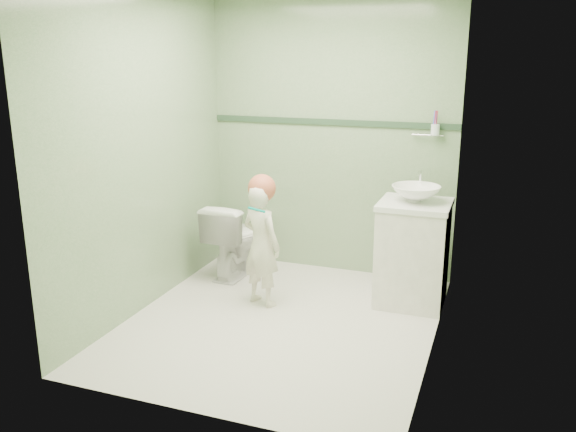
% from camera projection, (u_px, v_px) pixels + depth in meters
% --- Properties ---
extents(ground, '(2.50, 2.50, 0.00)m').
position_uv_depth(ground, '(281.00, 322.00, 4.44)').
color(ground, silver).
rests_on(ground, ground).
extents(room_shell, '(2.50, 2.54, 2.40)m').
position_uv_depth(room_shell, '(281.00, 163.00, 4.13)').
color(room_shell, gray).
rests_on(room_shell, ground).
extents(trim_stripe, '(2.20, 0.02, 0.05)m').
position_uv_depth(trim_stripe, '(331.00, 122.00, 5.21)').
color(trim_stripe, '#2A442F').
rests_on(trim_stripe, room_shell).
extents(vanity, '(0.52, 0.50, 0.80)m').
position_uv_depth(vanity, '(412.00, 255.00, 4.69)').
color(vanity, beige).
rests_on(vanity, ground).
extents(counter, '(0.54, 0.52, 0.04)m').
position_uv_depth(counter, '(415.00, 204.00, 4.58)').
color(counter, white).
rests_on(counter, vanity).
extents(basin, '(0.37, 0.37, 0.13)m').
position_uv_depth(basin, '(416.00, 194.00, 4.56)').
color(basin, white).
rests_on(basin, counter).
extents(faucet, '(0.03, 0.13, 0.18)m').
position_uv_depth(faucet, '(420.00, 179.00, 4.71)').
color(faucet, silver).
rests_on(faucet, counter).
extents(cup_holder, '(0.26, 0.07, 0.21)m').
position_uv_depth(cup_holder, '(434.00, 129.00, 4.87)').
color(cup_holder, silver).
rests_on(cup_holder, room_shell).
extents(toilet, '(0.40, 0.67, 0.67)m').
position_uv_depth(toilet, '(235.00, 239.00, 5.32)').
color(toilet, white).
rests_on(toilet, ground).
extents(toddler, '(0.41, 0.34, 0.97)m').
position_uv_depth(toddler, '(261.00, 245.00, 4.66)').
color(toddler, beige).
rests_on(toddler, ground).
extents(hair_cap, '(0.22, 0.22, 0.22)m').
position_uv_depth(hair_cap, '(262.00, 188.00, 4.56)').
color(hair_cap, '#B75A3D').
rests_on(hair_cap, toddler).
extents(teal_toothbrush, '(0.11, 0.14, 0.08)m').
position_uv_depth(teal_toothbrush, '(256.00, 209.00, 4.43)').
color(teal_toothbrush, '#029893').
rests_on(teal_toothbrush, toddler).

